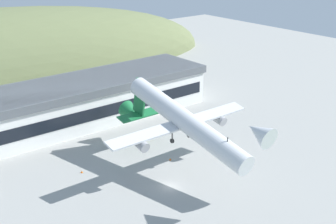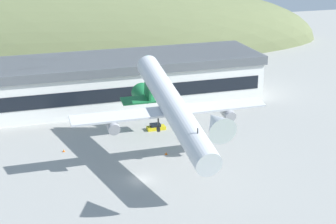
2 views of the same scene
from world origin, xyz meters
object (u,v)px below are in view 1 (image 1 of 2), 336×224
Objects in this scene: cargo_airplane at (183,121)px; service_car_1 at (142,137)px; terminal_building at (74,101)px; traffic_cone_1 at (170,159)px; traffic_cone_0 at (82,172)px.

cargo_airplane is 11.43× the size of service_car_1.
terminal_building is 37.01m from traffic_cone_1.
terminal_building is 41.65m from cargo_airplane.
service_car_1 is 22.98m from traffic_cone_0.
traffic_cone_1 is at bearing -21.53° from traffic_cone_0.
terminal_building is 145.26× the size of traffic_cone_0.
cargo_airplane is at bearing -97.10° from service_car_1.
cargo_airplane is 84.16× the size of traffic_cone_0.
terminal_building reaches higher than traffic_cone_1.
traffic_cone_0 is at bearing -115.85° from terminal_building.
traffic_cone_0 is 1.00× the size of traffic_cone_1.
service_car_1 is at bearing -68.33° from terminal_building.
service_car_1 is 7.36× the size of traffic_cone_0.
traffic_cone_1 is (0.38, 5.10, -11.64)m from cargo_airplane.
service_car_1 is at bearing 82.90° from cargo_airplane.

